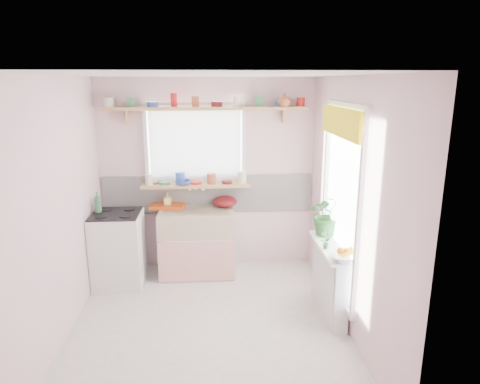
{
  "coord_description": "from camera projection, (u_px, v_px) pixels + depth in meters",
  "views": [
    {
      "loc": [
        0.06,
        -3.92,
        2.44
      ],
      "look_at": [
        0.36,
        0.55,
        1.28
      ],
      "focal_mm": 32.0,
      "sensor_mm": 36.0,
      "label": 1
    }
  ],
  "objects": [
    {
      "name": "room",
      "position": [
        264.0,
        177.0,
        4.92
      ],
      "size": [
        3.2,
        3.2,
        3.2
      ],
      "color": "silver",
      "rests_on": "ground"
    },
    {
      "name": "colander",
      "position": [
        225.0,
        201.0,
        5.59
      ],
      "size": [
        0.39,
        0.39,
        0.14
      ],
      "primitive_type": "ellipsoid",
      "rotation": [
        0.0,
        0.0,
        0.32
      ],
      "color": "#5B0F12",
      "rests_on": "sink_unit"
    },
    {
      "name": "fruit_bowl",
      "position": [
        346.0,
        258.0,
        4.08
      ],
      "size": [
        0.33,
        0.33,
        0.07
      ],
      "primitive_type": "imported",
      "rotation": [
        0.0,
        0.0,
        -0.18
      ],
      "color": "silver",
      "rests_on": "radiator_ledge"
    },
    {
      "name": "jade_plant",
      "position": [
        327.0,
        215.0,
        4.74
      ],
      "size": [
        0.46,
        0.41,
        0.47
      ],
      "primitive_type": "imported",
      "rotation": [
        0.0,
        0.0,
        -0.09
      ],
      "color": "#295F26",
      "rests_on": "radiator_ledge"
    },
    {
      "name": "shelf_vase",
      "position": [
        284.0,
        100.0,
        5.26
      ],
      "size": [
        0.2,
        0.2,
        0.17
      ],
      "primitive_type": "imported",
      "rotation": [
        0.0,
        0.0,
        0.31
      ],
      "color": "#B66238",
      "rests_on": "pine_shelf"
    },
    {
      "name": "pine_shelf",
      "position": [
        206.0,
        108.0,
        5.28
      ],
      "size": [
        2.52,
        0.24,
        0.04
      ],
      "primitive_type": "cube",
      "color": "tan",
      "rests_on": "room"
    },
    {
      "name": "windowsill",
      "position": [
        196.0,
        185.0,
        5.53
      ],
      "size": [
        1.4,
        0.22,
        0.04
      ],
      "primitive_type": "cube",
      "color": "tan",
      "rests_on": "room"
    },
    {
      "name": "dish_tray",
      "position": [
        168.0,
        205.0,
        5.59
      ],
      "size": [
        0.46,
        0.36,
        0.04
      ],
      "primitive_type": "cube",
      "rotation": [
        0.0,
        0.0,
        -0.09
      ],
      "color": "#CE4912",
      "rests_on": "sink_unit"
    },
    {
      "name": "fruit",
      "position": [
        347.0,
        252.0,
        4.07
      ],
      "size": [
        0.2,
        0.14,
        0.1
      ],
      "color": "orange",
      "rests_on": "fruit_bowl"
    },
    {
      "name": "shelf_crockery",
      "position": [
        204.0,
        102.0,
        5.26
      ],
      "size": [
        2.47,
        0.11,
        0.12
      ],
      "color": "silver",
      "rests_on": "pine_shelf"
    },
    {
      "name": "sill_cup",
      "position": [
        155.0,
        180.0,
        5.54
      ],
      "size": [
        0.14,
        0.14,
        0.09
      ],
      "primitive_type": "imported",
      "rotation": [
        0.0,
        0.0,
        0.26
      ],
      "color": "beige",
      "rests_on": "windowsill"
    },
    {
      "name": "sill_bowl",
      "position": [
        183.0,
        183.0,
        5.45
      ],
      "size": [
        0.26,
        0.26,
        0.06
      ],
      "primitive_type": "imported",
      "rotation": [
        0.0,
        0.0,
        0.4
      ],
      "color": "#334DA7",
      "rests_on": "windowsill"
    },
    {
      "name": "cooker_bottle",
      "position": [
        97.0,
        202.0,
        5.12
      ],
      "size": [
        0.1,
        0.1,
        0.25
      ],
      "primitive_type": "imported",
      "rotation": [
        0.0,
        0.0,
        0.07
      ],
      "color": "#3D7B4E",
      "rests_on": "cooker"
    },
    {
      "name": "radiator_ledge",
      "position": [
        330.0,
        279.0,
        4.57
      ],
      "size": [
        0.22,
        0.95,
        0.78
      ],
      "color": "white",
      "rests_on": "ground"
    },
    {
      "name": "soap_bottle_sink",
      "position": [
        168.0,
        200.0,
        5.57
      ],
      "size": [
        0.09,
        0.09,
        0.2
      ],
      "primitive_type": "imported",
      "rotation": [
        0.0,
        0.0,
        -0.02
      ],
      "color": "#F8EE6E",
      "rests_on": "sink_unit"
    },
    {
      "name": "cooker",
      "position": [
        118.0,
        249.0,
        5.22
      ],
      "size": [
        0.58,
        0.58,
        0.93
      ],
      "color": "white",
      "rests_on": "ground"
    },
    {
      "name": "sill_crockery",
      "position": [
        195.0,
        180.0,
        5.51
      ],
      "size": [
        1.35,
        0.11,
        0.12
      ],
      "color": "silver",
      "rests_on": "windowsill"
    },
    {
      "name": "herb_pot",
      "position": [
        326.0,
        240.0,
        4.37
      ],
      "size": [
        0.11,
        0.09,
        0.19
      ],
      "primitive_type": "imported",
      "rotation": [
        0.0,
        0.0,
        0.2
      ],
      "color": "#2B6D2B",
      "rests_on": "radiator_ledge"
    },
    {
      "name": "sink_unit",
      "position": [
        197.0,
        242.0,
        5.53
      ],
      "size": [
        0.95,
        0.65,
        1.11
      ],
      "color": "white",
      "rests_on": "ground"
    }
  ]
}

